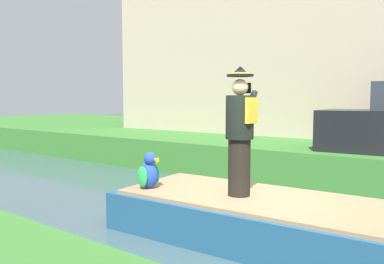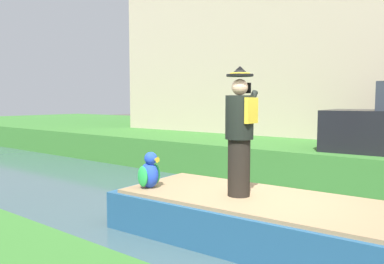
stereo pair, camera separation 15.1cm
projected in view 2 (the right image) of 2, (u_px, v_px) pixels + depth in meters
ground_plane at (249, 243)px, 5.57m from camera, size 80.00×80.00×0.00m
canal_water at (249, 240)px, 5.57m from camera, size 5.89×48.00×0.10m
grass_bank_far at (383, 150)px, 12.22m from camera, size 11.17×48.00×0.96m
boat at (255, 218)px, 5.48m from camera, size 2.01×4.28×0.61m
person_pirate at (240, 132)px, 5.44m from camera, size 0.61×0.42×1.85m
parrot_plush at (149, 172)px, 5.99m from camera, size 0.36×0.34×0.57m
building_row at (311, 25)px, 14.21m from camera, size 6.85×12.24×7.81m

